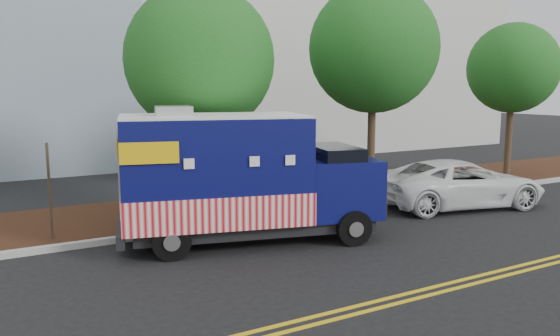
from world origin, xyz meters
TOP-DOWN VIEW (x-y plane):
  - ground at (0.00, 0.00)m, footprint 120.00×120.00m
  - curb at (0.00, 1.40)m, footprint 120.00×0.18m
  - mulch_strip at (0.00, 3.50)m, footprint 120.00×4.00m
  - centerline_near at (0.00, -4.45)m, footprint 120.00×0.10m
  - centerline_far at (0.00, -4.70)m, footprint 120.00×0.10m
  - tree_b at (1.10, 3.22)m, footprint 4.19×4.19m
  - tree_c at (6.95, 2.80)m, footprint 4.21×4.21m
  - tree_d at (14.24, 3.08)m, footprint 3.54×3.54m
  - sign_post at (-3.15, 2.02)m, footprint 0.06×0.06m
  - food_truck at (0.74, 0.08)m, footprint 6.50×3.69m
  - white_car at (8.31, 0.18)m, footprint 5.60×3.51m

SIDE VIEW (x-z plane):
  - ground at x=0.00m, z-range 0.00..0.00m
  - centerline_near at x=0.00m, z-range 0.00..0.01m
  - centerline_far at x=0.00m, z-range 0.00..0.01m
  - curb at x=0.00m, z-range 0.00..0.15m
  - mulch_strip at x=0.00m, z-range 0.00..0.15m
  - white_car at x=8.31m, z-range 0.00..1.44m
  - sign_post at x=-3.15m, z-range 0.00..2.40m
  - food_truck at x=0.74m, z-range -0.15..3.09m
  - tree_d at x=14.24m, z-range 1.29..7.45m
  - tree_b at x=1.10m, z-range 1.15..7.66m
  - tree_c at x=6.95m, z-range 1.39..8.39m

